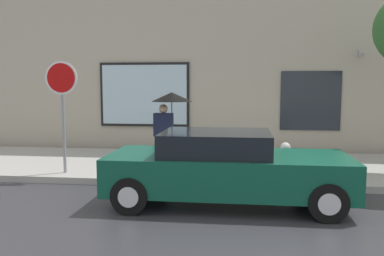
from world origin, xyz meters
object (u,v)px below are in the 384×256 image
fire_hydrant (285,159)px  stop_sign (62,94)px  parked_car (226,168)px  pedestrian_with_umbrella (169,108)px

fire_hydrant → stop_sign: bearing=-175.8°
parked_car → stop_sign: (-3.79, 1.47, 1.30)m
parked_car → stop_sign: size_ratio=1.69×
fire_hydrant → parked_car: bearing=-124.6°
pedestrian_with_umbrella → stop_sign: size_ratio=0.72×
fire_hydrant → stop_sign: stop_sign is taller
pedestrian_with_umbrella → stop_sign: bearing=-160.8°
parked_car → fire_hydrant: 2.25m
parked_car → pedestrian_with_umbrella: 2.87m
fire_hydrant → pedestrian_with_umbrella: bearing=170.9°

